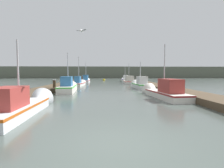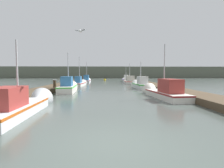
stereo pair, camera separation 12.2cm
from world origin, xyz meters
name	(u,v)px [view 1 (the left image)]	position (x,y,z in m)	size (l,w,h in m)	color
ground_plane	(119,144)	(0.00, 0.00, 0.00)	(200.00, 200.00, 0.00)	#47514C
dock_left	(53,88)	(-6.43, 16.00, 0.21)	(2.30, 40.00, 0.42)	#4C3D2B
dock_right	(161,87)	(6.43, 16.00, 0.21)	(2.30, 40.00, 0.42)	#4C3D2B
distant_shore_ridge	(105,72)	(0.00, 69.46, 2.22)	(120.00, 16.00, 4.43)	#565B4C
fishing_boat_0	(23,104)	(-4.35, 4.03, 0.39)	(1.70, 6.21, 3.90)	silver
fishing_boat_1	(163,92)	(4.25, 9.04, 0.45)	(2.08, 6.39, 4.60)	silver
fishing_boat_2	(68,87)	(-4.13, 13.56, 0.50)	(1.78, 5.75, 4.33)	silver
fishing_boat_3	(140,84)	(4.10, 17.31, 0.49)	(1.68, 4.86, 3.69)	silver
fishing_boat_4	(79,83)	(-4.26, 22.36, 0.39)	(1.72, 4.94, 4.79)	silver
fishing_boat_5	(129,81)	(4.10, 27.77, 0.43)	(1.81, 5.69, 4.30)	silver
fishing_boat_6	(86,80)	(-4.19, 31.54, 0.45)	(1.51, 5.80, 4.56)	silver
fishing_boat_7	(125,79)	(4.32, 35.49, 0.45)	(1.66, 5.93, 3.80)	silver
mooring_piling_0	(82,79)	(-5.48, 35.20, 0.65)	(0.33, 0.33, 1.28)	#473523
mooring_piling_1	(79,81)	(-5.35, 28.96, 0.50)	(0.29, 0.29, 1.00)	#473523
mooring_piling_2	(54,86)	(-5.50, 13.40, 0.63)	(0.36, 0.36, 1.24)	#473523
mooring_piling_3	(126,78)	(5.14, 39.71, 0.69)	(0.28, 0.28, 1.37)	#473523
channel_buoy	(104,80)	(-0.54, 40.64, 0.17)	(0.62, 0.62, 1.12)	gold
seagull_lead	(81,31)	(-1.49, 4.07, 3.96)	(0.54, 0.36, 0.12)	white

